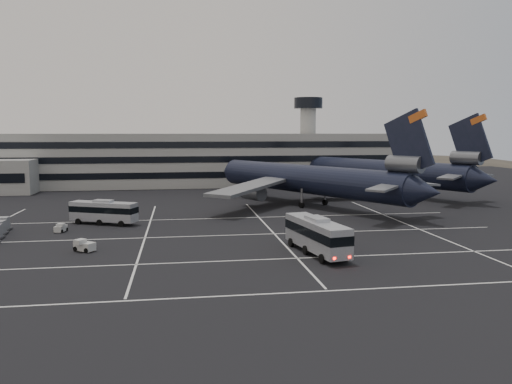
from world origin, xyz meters
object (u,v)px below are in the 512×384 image
trijet_main (308,179)px  tug_a (60,228)px  bus_far (104,211)px  bus_near (317,234)px

trijet_main → tug_a: bearing=175.7°
bus_far → bus_near: bearing=-105.8°
tug_a → trijet_main: bearing=40.7°
bus_near → bus_far: (-27.82, 23.67, -0.31)m
bus_near → tug_a: bus_near is taller
trijet_main → bus_near: trijet_main is taller
trijet_main → bus_far: (-36.78, -14.52, -3.14)m
trijet_main → bus_near: bearing=-132.9°
bus_far → tug_a: bus_far is taller
trijet_main → tug_a: trijet_main is taller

